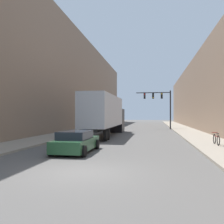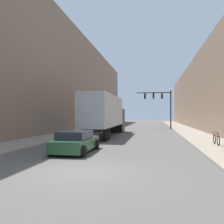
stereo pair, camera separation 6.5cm
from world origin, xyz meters
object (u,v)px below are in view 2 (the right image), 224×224
Objects in this scene: sedan_car at (76,142)px; parked_bicycle at (216,139)px; semi_truck at (106,114)px; traffic_signal_gantry at (161,102)px.

sedan_car is 10.00m from parked_bicycle.
parked_bicycle is at bearing 24.51° from sedan_car.
semi_truck is at bearing 92.41° from sedan_car.
traffic_signal_gantry reaches higher than parked_bicycle.
traffic_signal_gantry is at bearing 98.69° from parked_bicycle.
traffic_signal_gantry is at bearing 77.11° from sedan_car.
sedan_car is at bearing -87.59° from semi_truck.
traffic_signal_gantry is at bearing 64.51° from semi_truck.
parked_bicycle is (9.10, 4.15, -0.11)m from sedan_car.
traffic_signal_gantry is (6.35, 13.31, 1.94)m from semi_truck.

